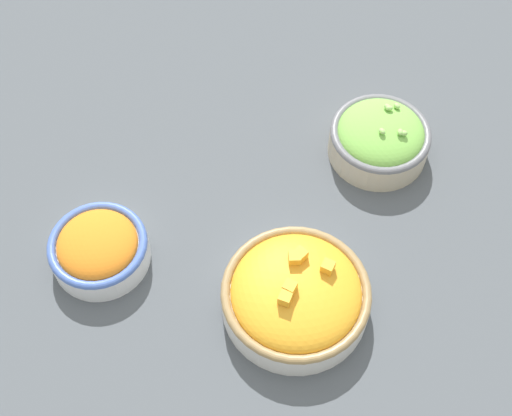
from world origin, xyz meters
The scene contains 4 objects.
ground_plane centered at (0.00, 0.00, 0.00)m, with size 3.00×3.00×0.00m, color #4C5156.
bowl_carrots centered at (0.16, -0.15, 0.03)m, with size 0.13×0.13×0.06m.
bowl_lettuce centered at (-0.19, 0.10, 0.03)m, with size 0.15×0.15×0.08m.
bowl_squash centered at (0.09, 0.11, 0.03)m, with size 0.19×0.19×0.08m.
Camera 1 is at (0.46, 0.26, 0.86)m, focal length 50.00 mm.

